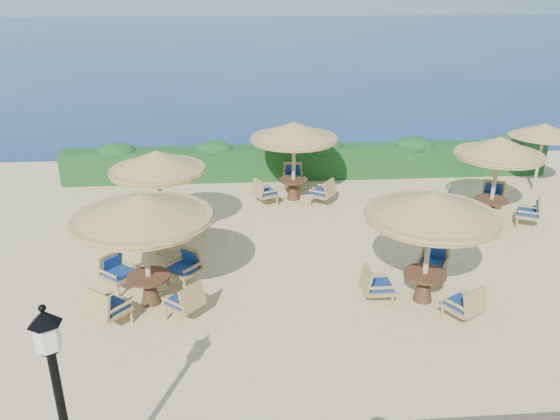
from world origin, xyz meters
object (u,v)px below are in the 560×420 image
object	(u,v)px
extra_parasol	(544,130)
cafe_set_2	(159,179)
cafe_set_4	(497,166)
cafe_set_1	(431,223)
cafe_set_0	(144,227)
cafe_set_3	(294,144)

from	to	relation	value
extra_parasol	cafe_set_2	size ratio (longest dim) A/B	0.87
extra_parasol	cafe_set_4	xyz separation A→B (m)	(-2.74, -2.50, -0.41)
extra_parasol	cafe_set_2	xyz separation A→B (m)	(-12.57, -3.23, -0.30)
extra_parasol	cafe_set_1	bearing A→B (deg)	-132.24
extra_parasol	cafe_set_4	world-z (taller)	cafe_set_4
cafe_set_4	cafe_set_2	bearing A→B (deg)	-175.75
cafe_set_1	extra_parasol	bearing A→B (deg)	47.76
cafe_set_2	cafe_set_4	distance (m)	9.85
cafe_set_1	cafe_set_2	distance (m)	7.30
cafe_set_1	cafe_set_2	bearing A→B (deg)	150.05
cafe_set_0	cafe_set_2	size ratio (longest dim) A/B	1.12
cafe_set_3	cafe_set_4	size ratio (longest dim) A/B	1.03
extra_parasol	cafe_set_0	bearing A→B (deg)	-152.31
cafe_set_0	cafe_set_3	world-z (taller)	same
cafe_set_0	cafe_set_2	world-z (taller)	same
extra_parasol	cafe_set_4	distance (m)	3.73
cafe_set_0	cafe_set_3	bearing A→B (deg)	58.49
cafe_set_2	cafe_set_4	world-z (taller)	same
cafe_set_2	cafe_set_3	size ratio (longest dim) A/B	0.95
cafe_set_0	cafe_set_4	world-z (taller)	same
extra_parasol	cafe_set_3	world-z (taller)	cafe_set_3
extra_parasol	cafe_set_2	world-z (taller)	cafe_set_2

